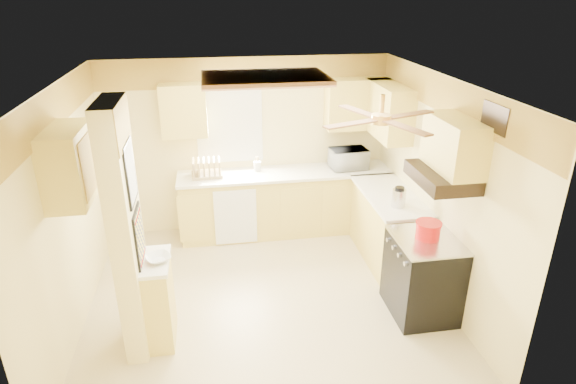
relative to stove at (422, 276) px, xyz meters
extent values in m
plane|color=#CAB58B|center=(-1.67, 0.55, -0.46)|extent=(4.00, 4.00, 0.00)
plane|color=white|center=(-1.67, 0.55, 2.04)|extent=(4.00, 4.00, 0.00)
plane|color=#EDD990|center=(-1.67, 2.45, 0.79)|extent=(4.00, 0.00, 4.00)
plane|color=#EDD990|center=(-1.67, -1.35, 0.79)|extent=(4.00, 0.00, 4.00)
plane|color=#EDD990|center=(-3.67, 0.55, 0.79)|extent=(0.00, 3.80, 3.80)
plane|color=#EDD990|center=(0.33, 0.55, 0.79)|extent=(0.00, 3.80, 3.80)
cube|color=yellow|center=(-1.67, 2.43, 1.84)|extent=(4.00, 0.02, 0.40)
cube|color=#EDD990|center=(-3.02, 0.00, 0.79)|extent=(0.20, 0.70, 2.50)
cube|color=#EEDB68|center=(-2.80, 0.00, -0.01)|extent=(0.25, 0.55, 0.90)
cube|color=white|center=(-2.80, 0.00, 0.46)|extent=(0.28, 0.58, 0.04)
cube|color=#EEDB68|center=(-1.17, 2.15, -0.01)|extent=(3.00, 0.60, 0.90)
cube|color=#EEDB68|center=(0.03, 1.15, -0.01)|extent=(0.60, 1.40, 0.90)
cube|color=white|center=(-1.17, 2.14, 0.46)|extent=(3.04, 0.64, 0.04)
cube|color=white|center=(0.02, 1.15, 0.46)|extent=(0.64, 1.44, 0.04)
cube|color=white|center=(-1.92, 1.84, -0.03)|extent=(0.58, 0.02, 0.80)
cube|color=white|center=(-1.92, 2.44, 1.09)|extent=(0.92, 0.02, 1.02)
cube|color=white|center=(-1.92, 2.44, 1.09)|extent=(0.80, 0.02, 0.90)
cube|color=#EEDB68|center=(-2.52, 2.27, 1.39)|extent=(0.60, 0.35, 0.70)
cube|color=#EEDB68|center=(-0.12, 2.27, 1.39)|extent=(0.90, 0.35, 0.70)
cube|color=#EEDB68|center=(0.16, 1.80, 1.39)|extent=(0.35, 1.00, 0.70)
cube|color=#EEDB68|center=(-3.49, 0.30, 1.39)|extent=(0.35, 0.75, 0.70)
cube|color=#EEDB68|center=(0.16, 0.00, 1.49)|extent=(0.35, 0.76, 0.52)
cube|color=black|center=(0.00, 0.00, -0.01)|extent=(0.65, 0.76, 0.90)
cube|color=silver|center=(0.00, 0.00, 0.44)|extent=(0.66, 0.77, 0.02)
cylinder|color=silver|center=(-0.33, -0.25, 0.34)|extent=(0.03, 0.05, 0.05)
cylinder|color=silver|center=(-0.33, -0.08, 0.34)|extent=(0.03, 0.05, 0.05)
cylinder|color=silver|center=(-0.33, 0.08, 0.34)|extent=(0.03, 0.05, 0.05)
cylinder|color=silver|center=(-0.33, 0.25, 0.34)|extent=(0.03, 0.05, 0.05)
cube|color=black|center=(0.07, 0.00, 1.16)|extent=(0.50, 0.76, 0.14)
cube|color=black|center=(-2.91, 0.00, 1.39)|extent=(0.02, 0.42, 0.57)
cube|color=white|center=(-2.90, 0.00, 1.39)|extent=(0.01, 0.37, 0.52)
cube|color=black|center=(-2.91, 0.00, 0.74)|extent=(0.02, 0.42, 0.57)
cube|color=yellow|center=(-2.90, 0.00, 0.74)|extent=(0.01, 0.37, 0.52)
cube|color=brown|center=(-1.57, 1.05, 2.00)|extent=(1.35, 0.95, 0.06)
cube|color=white|center=(-1.57, 1.05, 1.97)|extent=(1.15, 0.75, 0.02)
cylinder|color=gold|center=(-0.67, -0.15, 1.96)|extent=(0.04, 0.04, 0.16)
cylinder|color=gold|center=(-0.67, -0.15, 1.82)|extent=(0.18, 0.18, 0.08)
cube|color=brown|center=(-0.37, -0.04, 1.82)|extent=(0.55, 0.28, 0.01)
cube|color=brown|center=(-0.78, 0.15, 1.82)|extent=(0.28, 0.55, 0.01)
cube|color=brown|center=(-0.97, -0.26, 1.82)|extent=(0.55, 0.28, 0.01)
cube|color=brown|center=(-0.56, -0.45, 1.82)|extent=(0.28, 0.55, 0.01)
cube|color=black|center=(0.31, -0.35, 1.84)|extent=(0.02, 0.40, 0.25)
imported|color=white|center=(-0.25, 2.15, 0.62)|extent=(0.55, 0.40, 0.29)
imported|color=white|center=(-2.76, -0.03, 0.51)|extent=(0.31, 0.31, 0.06)
cylinder|color=red|center=(0.01, 0.03, 0.54)|extent=(0.25, 0.25, 0.16)
cylinder|color=red|center=(0.01, 0.03, 0.63)|extent=(0.27, 0.27, 0.02)
cylinder|color=silver|center=(-0.02, 0.78, 0.59)|extent=(0.16, 0.16, 0.22)
cylinder|color=black|center=(-0.02, 0.78, 0.71)|extent=(0.11, 0.11, 0.03)
cube|color=tan|center=(-2.27, 2.16, 0.50)|extent=(0.43, 0.33, 0.04)
cube|color=tan|center=(-2.45, 2.16, 0.60)|extent=(0.02, 0.28, 0.24)
cube|color=tan|center=(-2.38, 2.16, 0.60)|extent=(0.02, 0.28, 0.24)
cube|color=tan|center=(-2.31, 2.16, 0.60)|extent=(0.02, 0.28, 0.24)
cube|color=tan|center=(-2.24, 2.16, 0.60)|extent=(0.02, 0.28, 0.24)
cube|color=tan|center=(-2.17, 2.16, 0.60)|extent=(0.02, 0.28, 0.24)
cube|color=tan|center=(-2.09, 2.16, 0.60)|extent=(0.02, 0.28, 0.24)
cylinder|color=white|center=(-2.38, 2.16, 0.60)|extent=(0.02, 0.24, 0.24)
cylinder|color=white|center=(-2.24, 2.16, 0.60)|extent=(0.02, 0.24, 0.24)
cylinder|color=white|center=(-1.56, 2.26, 0.55)|extent=(0.10, 0.10, 0.13)
cylinder|color=tan|center=(-1.54, 2.26, 0.58)|extent=(0.01, 0.01, 0.21)
cylinder|color=tan|center=(-1.56, 2.28, 0.58)|extent=(0.01, 0.01, 0.21)
cylinder|color=tan|center=(-1.58, 2.26, 0.58)|extent=(0.01, 0.01, 0.21)
cylinder|color=tan|center=(-1.56, 2.24, 0.58)|extent=(0.01, 0.01, 0.21)
camera|label=1|loc=(-2.18, -4.16, 2.92)|focal=30.00mm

